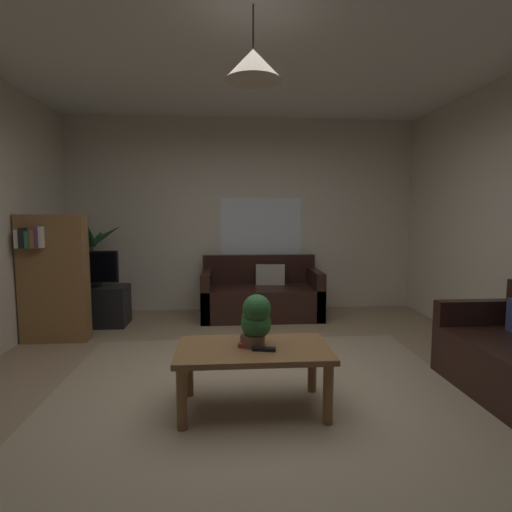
# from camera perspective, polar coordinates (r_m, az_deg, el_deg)

# --- Properties ---
(floor) EXTENTS (5.01, 5.57, 0.02)m
(floor) POSITION_cam_1_polar(r_m,az_deg,el_deg) (3.38, 0.41, -18.74)
(floor) COLOR #9E8466
(floor) RESTS_ON ground
(rug) EXTENTS (3.26, 3.06, 0.01)m
(rug) POSITION_cam_1_polar(r_m,az_deg,el_deg) (3.19, 0.72, -20.01)
(rug) COLOR tan
(rug) RESTS_ON ground
(wall_back) EXTENTS (5.13, 0.06, 2.77)m
(wall_back) POSITION_cam_1_polar(r_m,az_deg,el_deg) (5.88, -1.86, 5.81)
(wall_back) COLOR beige
(wall_back) RESTS_ON ground
(ceiling) EXTENTS (5.01, 5.57, 0.02)m
(ceiling) POSITION_cam_1_polar(r_m,az_deg,el_deg) (3.36, 0.45, 30.12)
(ceiling) COLOR white
(window_pane) EXTENTS (1.18, 0.01, 1.05)m
(window_pane) POSITION_cam_1_polar(r_m,az_deg,el_deg) (5.87, 0.74, 3.13)
(window_pane) COLOR white
(couch_under_window) EXTENTS (1.60, 0.80, 0.82)m
(couch_under_window) POSITION_cam_1_polar(r_m,az_deg,el_deg) (5.52, 0.73, -5.80)
(couch_under_window) COLOR black
(couch_under_window) RESTS_ON ground
(coffee_table) EXTENTS (1.09, 0.61, 0.46)m
(coffee_table) POSITION_cam_1_polar(r_m,az_deg,el_deg) (2.95, -0.38, -14.22)
(coffee_table) COLOR olive
(coffee_table) RESTS_ON ground
(book_on_table_0) EXTENTS (0.16, 0.12, 0.03)m
(book_on_table_0) POSITION_cam_1_polar(r_m,az_deg,el_deg) (2.93, -0.97, -12.49)
(book_on_table_0) COLOR #B22D2D
(book_on_table_0) RESTS_ON coffee_table
(remote_on_table_0) EXTENTS (0.17, 0.08, 0.02)m
(remote_on_table_0) POSITION_cam_1_polar(r_m,az_deg,el_deg) (2.85, 1.16, -13.12)
(remote_on_table_0) COLOR black
(remote_on_table_0) RESTS_ON coffee_table
(potted_plant_on_table) EXTENTS (0.23, 0.23, 0.37)m
(potted_plant_on_table) POSITION_cam_1_polar(r_m,az_deg,el_deg) (2.91, -0.06, -8.99)
(potted_plant_on_table) COLOR brown
(potted_plant_on_table) RESTS_ON coffee_table
(tv_stand) EXTENTS (0.90, 0.44, 0.50)m
(tv_stand) POSITION_cam_1_polar(r_m,az_deg,el_deg) (5.49, -22.42, -6.59)
(tv_stand) COLOR black
(tv_stand) RESTS_ON ground
(tv) EXTENTS (0.71, 0.16, 0.45)m
(tv) POSITION_cam_1_polar(r_m,az_deg,el_deg) (5.39, -22.69, -1.66)
(tv) COLOR black
(tv) RESTS_ON tv_stand
(potted_palm_corner) EXTENTS (0.84, 0.82, 1.36)m
(potted_palm_corner) POSITION_cam_1_polar(r_m,az_deg,el_deg) (5.94, -22.27, -2.59)
(potted_palm_corner) COLOR brown
(potted_palm_corner) RESTS_ON ground
(bookshelf_corner) EXTENTS (0.70, 0.31, 1.40)m
(bookshelf_corner) POSITION_cam_1_polar(r_m,az_deg,el_deg) (4.91, -26.91, -2.71)
(bookshelf_corner) COLOR olive
(bookshelf_corner) RESTS_ON ground
(pendant_lamp) EXTENTS (0.38, 0.38, 0.48)m
(pendant_lamp) POSITION_cam_1_polar(r_m,az_deg,el_deg) (2.94, -0.41, 25.60)
(pendant_lamp) COLOR black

